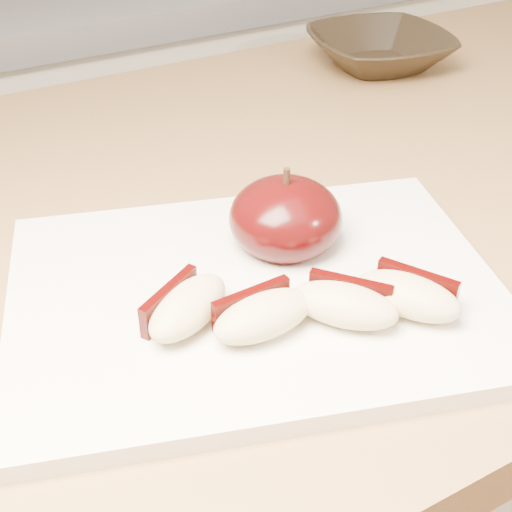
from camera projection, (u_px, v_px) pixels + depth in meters
cutting_board at (256, 294)px, 0.48m from camera, size 0.39×0.33×0.01m
apple_half at (286, 218)px, 0.51m from camera, size 0.08×0.08×0.07m
apple_wedge_a at (186, 306)px, 0.44m from camera, size 0.08×0.06×0.03m
apple_wedge_b at (262, 315)px, 0.44m from camera, size 0.07×0.04×0.03m
apple_wedge_c at (345, 304)px, 0.45m from camera, size 0.07×0.07×0.03m
apple_wedge_d at (410, 294)px, 0.45m from camera, size 0.06×0.08×0.03m
bowl at (379, 50)px, 0.85m from camera, size 0.19×0.19×0.04m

